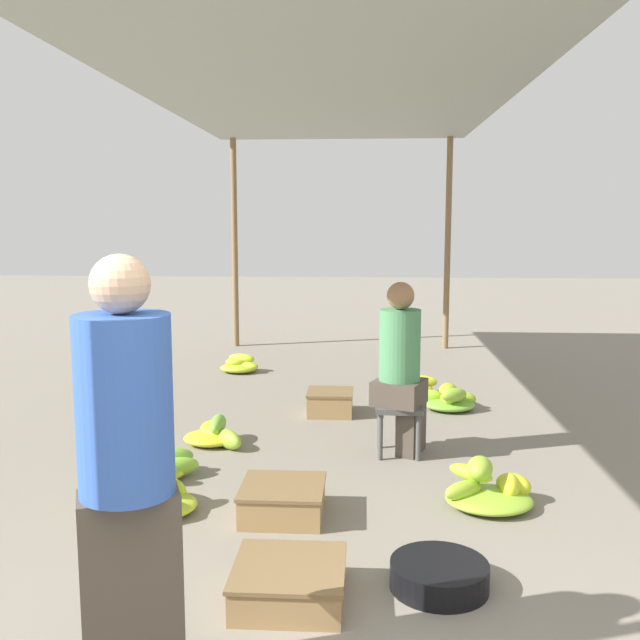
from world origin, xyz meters
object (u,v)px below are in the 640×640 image
(vendor_seated, at_px, (402,367))
(banana_pile_left_0, at_px, (153,498))
(vendor_foreground, at_px, (127,469))
(crate_near, at_px, (290,583))
(basin_black, at_px, (439,575))
(crate_mid, at_px, (330,402))
(stool, at_px, (399,414))
(banana_pile_left_1, at_px, (160,467))
(banana_pile_right_2, at_px, (450,399))
(crate_far, at_px, (283,500))
(banana_pile_left_2, at_px, (240,365))
(banana_pile_right_0, at_px, (489,490))
(banana_pile_left_3, at_px, (215,435))
(banana_pile_right_1, at_px, (411,385))

(vendor_seated, relative_size, banana_pile_left_0, 2.34)
(vendor_foreground, height_order, crate_near, vendor_foreground)
(crate_near, bearing_deg, vendor_foreground, -129.94)
(basin_black, distance_m, crate_mid, 3.08)
(stool, relative_size, crate_near, 0.75)
(banana_pile_left_1, bearing_deg, stool, 20.81)
(basin_black, xyz_separation_m, crate_mid, (-0.66, 3.01, 0.04))
(banana_pile_left_0, bearing_deg, banana_pile_right_2, 50.40)
(crate_far, bearing_deg, banana_pile_left_2, 103.45)
(stool, height_order, crate_mid, stool)
(vendor_foreground, height_order, basin_black, vendor_foreground)
(vendor_foreground, xyz_separation_m, crate_mid, (0.55, 3.78, -0.73))
(banana_pile_left_2, distance_m, banana_pile_right_2, 2.65)
(banana_pile_left_0, height_order, banana_pile_right_0, banana_pile_right_0)
(vendor_foreground, relative_size, stool, 4.22)
(crate_near, bearing_deg, crate_far, 98.49)
(banana_pile_left_1, distance_m, crate_mid, 1.99)
(banana_pile_left_2, relative_size, crate_far, 0.98)
(banana_pile_left_2, relative_size, crate_mid, 1.17)
(banana_pile_left_1, bearing_deg, banana_pile_left_3, 74.37)
(banana_pile_left_1, bearing_deg, vendor_seated, 20.82)
(stool, xyz_separation_m, crate_far, (-0.73, -1.16, -0.21))
(stool, relative_size, banana_pile_left_0, 0.70)
(banana_pile_right_2, relative_size, crate_mid, 1.27)
(banana_pile_left_2, xyz_separation_m, banana_pile_left_3, (0.27, -2.63, -0.00))
(basin_black, distance_m, banana_pile_left_0, 1.78)
(banana_pile_left_2, bearing_deg, banana_pile_right_2, -33.99)
(banana_pile_left_0, height_order, banana_pile_right_2, banana_pile_left_0)
(basin_black, height_order, banana_pile_right_2, banana_pile_right_2)
(banana_pile_right_2, distance_m, crate_mid, 1.11)
(vendor_seated, distance_m, crate_mid, 1.33)
(vendor_seated, xyz_separation_m, basin_black, (0.09, -1.94, -0.60))
(stool, xyz_separation_m, basin_black, (0.10, -1.94, -0.24))
(banana_pile_left_3, distance_m, crate_far, 1.48)
(banana_pile_left_1, distance_m, crate_far, 1.05)
(banana_pile_left_2, bearing_deg, banana_pile_right_1, -24.71)
(vendor_foreground, bearing_deg, banana_pile_left_1, 103.71)
(stool, xyz_separation_m, banana_pile_left_3, (-1.40, 0.15, -0.23))
(banana_pile_left_2, relative_size, banana_pile_right_0, 0.79)
(stool, xyz_separation_m, banana_pile_right_2, (0.53, 1.29, -0.21))
(vendor_seated, relative_size, crate_far, 2.64)
(stool, distance_m, banana_pile_right_2, 1.41)
(basin_black, xyz_separation_m, crate_far, (-0.83, 0.77, 0.03))
(crate_mid, bearing_deg, banana_pile_right_2, 11.56)
(crate_near, bearing_deg, banana_pile_left_2, 102.52)
(vendor_foreground, distance_m, vendor_seated, 2.94)
(vendor_seated, distance_m, banana_pile_right_1, 2.00)
(crate_mid, bearing_deg, banana_pile_right_0, -62.01)
(crate_far, bearing_deg, banana_pile_right_1, 72.98)
(vendor_foreground, height_order, banana_pile_right_0, vendor_foreground)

